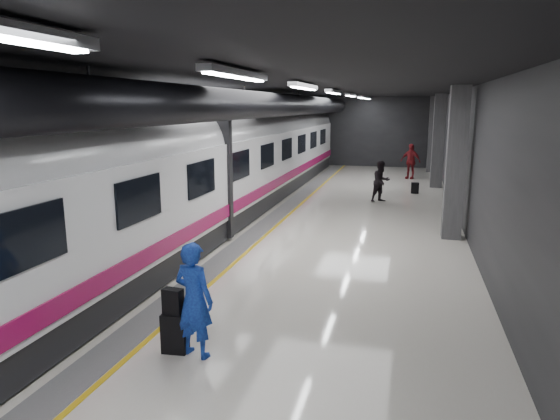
% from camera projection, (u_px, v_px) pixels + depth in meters
% --- Properties ---
extents(ground, '(40.00, 40.00, 0.00)m').
position_uv_depth(ground, '(289.00, 245.00, 14.34)').
color(ground, silver).
rests_on(ground, ground).
extents(platform_hall, '(10.02, 40.02, 4.51)m').
position_uv_depth(platform_hall, '(288.00, 119.00, 14.59)').
color(platform_hall, black).
rests_on(platform_hall, ground).
extents(train, '(3.05, 38.00, 4.05)m').
position_uv_depth(train, '(183.00, 170.00, 14.71)').
color(train, black).
rests_on(train, ground).
extents(traveler_main, '(0.77, 0.60, 1.87)m').
position_uv_depth(traveler_main, '(194.00, 300.00, 7.80)').
color(traveler_main, blue).
rests_on(traveler_main, ground).
extents(suitcase_main, '(0.42, 0.29, 0.66)m').
position_uv_depth(suitcase_main, '(175.00, 333.00, 8.04)').
color(suitcase_main, black).
rests_on(suitcase_main, ground).
extents(shoulder_bag, '(0.33, 0.20, 0.42)m').
position_uv_depth(shoulder_bag, '(173.00, 302.00, 7.92)').
color(shoulder_bag, black).
rests_on(shoulder_bag, suitcase_main).
extents(traveler_far_a, '(1.05, 1.03, 1.71)m').
position_uv_depth(traveler_far_a, '(381.00, 181.00, 20.66)').
color(traveler_far_a, black).
rests_on(traveler_far_a, ground).
extents(traveler_far_b, '(1.22, 0.86, 1.91)m').
position_uv_depth(traveler_far_b, '(410.00, 161.00, 27.26)').
color(traveler_far_b, maroon).
rests_on(traveler_far_b, ground).
extents(suitcase_far, '(0.35, 0.24, 0.50)m').
position_uv_depth(suitcase_far, '(415.00, 188.00, 22.76)').
color(suitcase_far, black).
rests_on(suitcase_far, ground).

